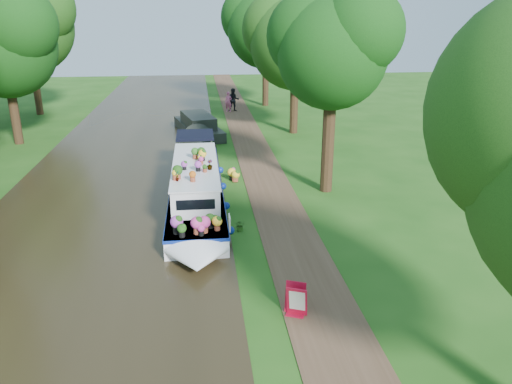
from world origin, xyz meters
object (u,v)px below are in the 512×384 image
object	(u,v)px
pedestrian_pink	(228,102)
pedestrian_dark	(234,100)
second_boat	(198,127)
sandwich_board	(296,301)
plant_boat	(196,187)

from	to	relation	value
pedestrian_pink	pedestrian_dark	xyz separation A→B (m)	(0.46, 0.13, 0.13)
pedestrian_pink	pedestrian_dark	world-z (taller)	pedestrian_dark
pedestrian_pink	pedestrian_dark	size ratio (longest dim) A/B	0.87
second_boat	sandwich_board	xyz separation A→B (m)	(2.52, -21.90, -0.14)
second_boat	pedestrian_dark	bearing A→B (deg)	57.40
sandwich_board	plant_boat	bearing A→B (deg)	129.77
sandwich_board	pedestrian_dark	world-z (taller)	pedestrian_dark
plant_boat	pedestrian_pink	distance (m)	21.70
pedestrian_pink	sandwich_board	bearing A→B (deg)	-71.20
second_boat	pedestrian_dark	world-z (taller)	pedestrian_dark
sandwich_board	pedestrian_pink	size ratio (longest dim) A/B	0.55
sandwich_board	second_boat	bearing A→B (deg)	119.14
pedestrian_pink	pedestrian_dark	bearing A→B (deg)	34.96
plant_boat	pedestrian_pink	size ratio (longest dim) A/B	8.23
pedestrian_dark	second_boat	bearing A→B (deg)	-109.51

